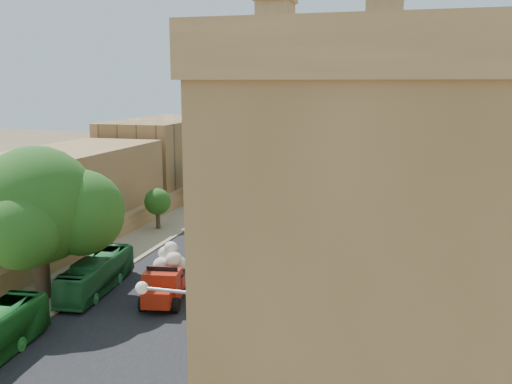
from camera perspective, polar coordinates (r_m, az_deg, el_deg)
The scene contains 33 objects.
ground at distance 35.69m, azimuth -11.47°, elevation -14.00°, with size 260.00×260.00×0.00m, color brown.
road_surface at distance 62.44m, azimuth 0.97°, elevation -2.94°, with size 14.00×140.00×0.01m, color black.
sidewalk_east at distance 60.86m, azimuth 9.69°, elevation -3.46°, with size 5.00×140.00×0.01m, color #887459.
sidewalk_west at distance 65.39m, azimuth -7.12°, elevation -2.39°, with size 5.00×140.00×0.01m, color #887459.
kerb_east at distance 61.12m, azimuth 7.35°, elevation -3.28°, with size 0.25×140.00×0.12m, color #887459.
kerb_west at distance 64.48m, azimuth -5.07°, elevation -2.49°, with size 0.25×140.00×0.12m, color #887459.
townhouse_a at distance 27.12m, azimuth 16.65°, elevation -7.80°, with size 9.00×14.00×16.40m.
townhouse_b at distance 40.82m, azimuth 16.24°, elevation -2.64°, with size 9.00×14.00×14.90m.
townhouse_c at distance 54.35m, azimuth 16.16°, elevation 1.98°, with size 9.00×14.00×17.40m.
townhouse_d at distance 68.32m, azimuth 16.02°, elevation 3.09°, with size 9.00×14.00×15.90m.
west_wall at distance 57.71m, azimuth -13.70°, elevation -3.49°, with size 1.00×40.00×1.80m, color olive.
west_building_low at distance 58.24m, azimuth -19.54°, elevation -0.35°, with size 10.00×28.00×8.40m, color brown.
west_building_mid at distance 80.51m, azimuth -9.01°, elevation 3.66°, with size 10.00×22.00×10.00m, color #9A7446.
church at distance 108.55m, azimuth 7.45°, elevation 7.91°, with size 28.00×22.50×36.30m.
ficus_tree at distance 41.76m, azimuth -20.91°, elevation -1.66°, with size 10.74×9.88×10.74m.
street_tree_a at distance 49.23m, azimuth -15.76°, elevation -3.27°, with size 3.12×3.12×4.80m.
street_tree_b at distance 59.63m, azimuth -9.82°, elevation -0.99°, with size 2.74×2.74×4.22m.
street_tree_c at distance 70.32m, azimuth -5.71°, elevation 1.62°, with size 3.57×3.57×5.49m.
street_tree_d at distance 81.59m, azimuth -2.68°, elevation 2.52°, with size 3.00×3.00×4.62m.
streetlamp at distance 20.68m, azimuth -7.62°, elevation -17.11°, with size 2.11×0.44×8.22m.
red_truck at distance 40.62m, azimuth -8.80°, elevation -8.23°, with size 3.55×6.86×3.83m.
olive_pickup at distance 51.74m, azimuth 3.31°, elevation -4.78°, with size 3.56×5.15×1.95m.
bus_green_north at distance 43.17m, azimuth -15.66°, elevation -7.93°, with size 2.15×9.19×2.56m, color #1D602C.
bus_red_east at distance 43.19m, azimuth 0.59°, elevation -7.49°, with size 2.15×9.21×2.56m, color #920A06.
bus_cream_east at distance 55.48m, azimuth 3.43°, elevation -3.10°, with size 2.56×10.95×3.05m, color #EBE8C0.
car_blue_a at distance 51.06m, azimuth -3.61°, elevation -5.42°, with size 1.41×3.51×1.20m, color #4995C8.
car_white_a at distance 60.39m, azimuth -3.99°, elevation -2.76°, with size 1.49×4.26×1.41m, color beige.
car_cream at distance 51.36m, azimuth -0.95°, elevation -5.30°, with size 1.97×4.27×1.19m, color #BBAE95.
car_dkblue at distance 74.52m, azimuth -0.53°, elevation -0.15°, with size 1.88×4.63×1.34m, color #112350.
car_white_b at distance 71.12m, azimuth 4.51°, elevation -0.77°, with size 1.43×3.54×1.21m, color white.
car_blue_b at distance 84.33m, azimuth 3.34°, elevation 1.09°, with size 1.34×3.83×1.26m, color #4897CB.
pedestrian_a at distance 36.02m, azimuth 2.08°, elevation -12.22°, with size 0.55×0.36×1.52m, color #2A262B.
pedestrian_c at distance 42.92m, azimuth 5.04°, elevation -8.39°, with size 0.89×0.37×1.52m, color #363637.
Camera 1 is at (15.05, -28.76, 14.86)m, focal length 40.00 mm.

